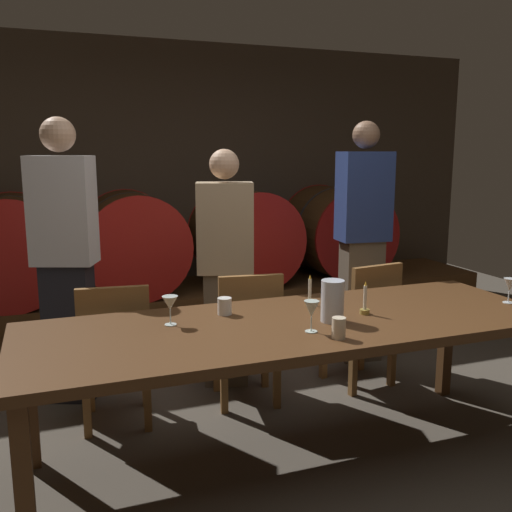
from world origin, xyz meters
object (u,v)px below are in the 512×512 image
at_px(pitcher, 332,301).
at_px(cup_right, 339,328).
at_px(chair_left, 115,348).
at_px(chair_right, 365,318).
at_px(wine_glass_left, 170,304).
at_px(candle_left, 310,297).
at_px(wine_glass_right, 510,286).
at_px(wine_barrel_far_left, 12,249).
at_px(wine_barrel_center_right, 244,237).
at_px(cup_left, 225,306).
at_px(candle_right, 365,305).
at_px(guest_left, 66,259).
at_px(guest_right, 362,240).
at_px(wine_barrel_far_right, 336,232).
at_px(chair_center, 248,332).
at_px(wine_barrel_center_left, 132,243).
at_px(dining_table, 295,333).
at_px(guest_center, 225,267).
at_px(wine_glass_center, 312,310).

relative_size(pitcher, cup_right, 2.14).
distance_m(chair_left, chair_right, 1.68).
height_order(chair_right, wine_glass_left, wine_glass_left).
relative_size(candle_left, wine_glass_right, 1.21).
xyz_separation_m(candle_left, wine_glass_left, (-0.81, -0.10, 0.06)).
distance_m(wine_barrel_far_left, wine_barrel_center_right, 2.04).
bearing_deg(cup_left, chair_right, 22.45).
xyz_separation_m(chair_right, candle_right, (-0.46, -0.73, 0.33)).
bearing_deg(guest_left, guest_right, -159.45).
xyz_separation_m(guest_right, wine_glass_right, (0.18, -1.30, -0.08)).
xyz_separation_m(wine_barrel_center_right, chair_left, (-1.42, -1.80, -0.33)).
height_order(wine_barrel_far_right, chair_center, wine_barrel_far_right).
distance_m(wine_barrel_center_left, dining_table, 2.55).
height_order(chair_center, guest_right, guest_right).
relative_size(wine_barrel_far_right, cup_right, 9.03).
bearing_deg(guest_right, dining_table, 53.28).
distance_m(wine_barrel_center_left, chair_right, 2.24).
height_order(chair_left, wine_glass_left, wine_glass_left).
xyz_separation_m(wine_barrel_center_right, guest_right, (0.51, -1.31, 0.13)).
bearing_deg(dining_table, wine_barrel_center_right, 76.66).
xyz_separation_m(guest_center, cup_right, (0.10, -1.43, -0.02)).
bearing_deg(wine_barrel_far_right, wine_glass_left, -133.08).
distance_m(guest_center, wine_glass_center, 1.30).
relative_size(chair_right, pitcher, 4.12).
bearing_deg(wine_glass_right, wine_glass_center, -176.30).
bearing_deg(candle_left, candle_right, -54.17).
bearing_deg(cup_left, dining_table, -38.52).
distance_m(guest_left, wine_glass_right, 2.69).
bearing_deg(pitcher, chair_center, 102.54).
bearing_deg(chair_left, wine_glass_right, 166.32).
bearing_deg(guest_center, chair_right, 172.60).
bearing_deg(cup_left, guest_right, 34.23).
bearing_deg(dining_table, wine_glass_left, 165.68).
distance_m(wine_barrel_far_left, pitcher, 3.04).
bearing_deg(pitcher, guest_left, 134.05).
relative_size(wine_barrel_center_right, candle_right, 5.03).
bearing_deg(wine_barrel_far_right, wine_glass_right, -96.58).
bearing_deg(guest_right, cup_left, 40.25).
relative_size(wine_barrel_center_right, wine_glass_left, 6.09).
bearing_deg(wine_glass_left, pitcher, -15.95).
height_order(chair_left, candle_right, candle_right).
height_order(cup_left, cup_right, cup_right).
bearing_deg(cup_left, candle_left, 1.95).
bearing_deg(wine_glass_center, guest_right, 51.42).
height_order(wine_glass_right, cup_right, wine_glass_right).
xyz_separation_m(wine_barrel_center_left, cup_right, (0.54, -2.82, -0.00)).
xyz_separation_m(chair_left, candle_left, (1.03, -0.45, 0.33)).
bearing_deg(candle_right, dining_table, 178.19).
height_order(wine_barrel_center_left, wine_barrel_center_right, same).
relative_size(candle_left, cup_right, 1.74).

